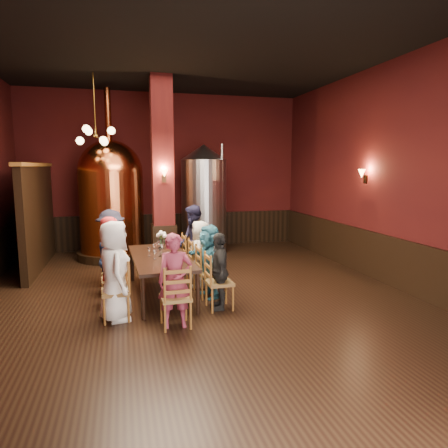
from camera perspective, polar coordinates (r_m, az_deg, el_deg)
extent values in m
plane|color=black|center=(7.42, -3.82, -10.66)|extent=(10.00, 10.00, 0.00)
plane|color=black|center=(7.33, -4.19, 24.86)|extent=(10.00, 10.00, 0.00)
cube|color=#48110F|center=(11.97, -8.39, 7.43)|extent=(8.00, 0.02, 4.50)
cube|color=#48110F|center=(2.30, 19.41, 4.00)|extent=(8.00, 0.02, 4.50)
cube|color=#48110F|center=(8.69, 23.10, 6.59)|extent=(0.02, 10.00, 4.50)
cube|color=black|center=(8.87, 22.26, -4.76)|extent=(0.08, 9.90, 1.00)
cube|color=black|center=(12.08, -8.20, -0.90)|extent=(7.90, 0.08, 1.00)
cube|color=#48110F|center=(9.75, -8.77, 7.25)|extent=(0.58, 0.58, 4.50)
cube|color=black|center=(10.36, -25.04, 0.80)|extent=(0.22, 3.50, 2.40)
cube|color=black|center=(7.52, -9.08, -4.78)|extent=(1.11, 2.44, 0.06)
cylinder|color=black|center=(6.49, -11.47, -10.42)|extent=(0.07, 0.07, 0.69)
cylinder|color=black|center=(6.62, -3.76, -9.88)|extent=(0.07, 0.07, 0.69)
cylinder|color=black|center=(8.67, -12.99, -5.69)|extent=(0.07, 0.07, 0.69)
cylinder|color=black|center=(8.77, -7.23, -5.39)|extent=(0.07, 0.07, 0.69)
imported|color=white|center=(6.47, -15.35, -6.49)|extent=(0.61, 0.84, 1.58)
imported|color=red|center=(7.12, -15.53, -5.22)|extent=(0.50, 0.64, 1.56)
imported|color=navy|center=(7.79, -15.65, -4.86)|extent=(0.40, 0.69, 1.35)
imported|color=black|center=(8.43, -15.80, -3.22)|extent=(0.77, 1.10, 1.54)
imported|color=black|center=(6.76, -0.66, -6.72)|extent=(0.41, 0.80, 1.31)
imported|color=teal|center=(7.38, -2.14, -5.27)|extent=(0.62, 1.31, 1.35)
imported|color=beige|center=(8.01, -3.36, -4.28)|extent=(0.59, 0.75, 1.34)
imported|color=#1C1B36|center=(8.62, -4.43, -2.54)|extent=(0.39, 0.77, 1.59)
imported|color=#8D2F47|center=(6.04, -6.99, -8.05)|extent=(0.54, 0.37, 1.43)
cylinder|color=black|center=(11.01, -15.49, -4.11)|extent=(1.84, 1.84, 0.20)
cylinder|color=#BD572B|center=(10.84, -15.72, 1.72)|extent=(2.07, 2.07, 2.05)
sphere|color=#BD572B|center=(10.77, -15.94, 7.14)|extent=(1.64, 1.64, 1.64)
cylinder|color=#BD572B|center=(10.85, -16.24, 14.73)|extent=(0.16, 0.16, 1.33)
cylinder|color=#B2B2B7|center=(11.08, -2.88, 2.47)|extent=(1.54, 1.54, 2.58)
cone|color=#B2B2B7|center=(11.03, -2.94, 10.23)|extent=(1.24, 1.24, 0.41)
cylinder|color=#B2B2B7|center=(10.75, -0.29, 3.68)|extent=(0.08, 0.08, 2.89)
cylinder|color=white|center=(8.19, -8.84, -2.80)|extent=(0.11, 0.11, 0.20)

